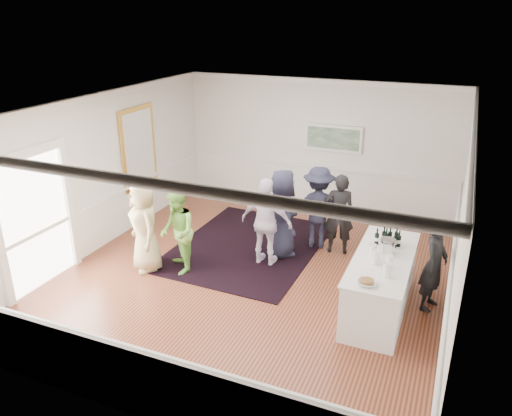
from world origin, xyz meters
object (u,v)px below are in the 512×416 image
at_px(serving_table, 381,283).
at_px(guest_dark_a, 318,208).
at_px(nut_bowl, 367,282).
at_px(guest_green, 177,232).
at_px(guest_navy, 282,213).
at_px(bartender, 434,265).
at_px(guest_dark_b, 339,214).
at_px(guest_lilac, 267,222).
at_px(guest_tan, 145,226).
at_px(ice_bucket, 387,247).

height_order(serving_table, guest_dark_a, guest_dark_a).
bearing_deg(serving_table, nut_bowl, -94.73).
xyz_separation_m(guest_green, guest_navy, (1.58, 1.45, 0.08)).
distance_m(bartender, guest_dark_a, 2.88).
relative_size(serving_table, guest_dark_b, 1.42).
height_order(guest_dark_b, nut_bowl, guest_dark_b).
bearing_deg(nut_bowl, guest_lilac, 142.45).
height_order(guest_dark_b, guest_navy, guest_navy).
xyz_separation_m(serving_table, guest_dark_a, (-1.66, 1.94, 0.39)).
height_order(bartender, guest_tan, guest_tan).
relative_size(guest_tan, guest_dark_a, 1.02).
height_order(serving_table, guest_green, guest_green).
xyz_separation_m(guest_green, guest_dark_a, (2.14, 2.09, 0.06)).
bearing_deg(nut_bowl, guest_navy, 133.55).
xyz_separation_m(guest_dark_a, guest_navy, (-0.57, -0.64, 0.03)).
distance_m(guest_dark_b, ice_bucket, 2.07).
relative_size(guest_green, nut_bowl, 5.74).
distance_m(serving_table, nut_bowl, 1.10).
xyz_separation_m(guest_dark_b, nut_bowl, (1.11, -2.79, 0.17)).
bearing_deg(ice_bucket, bartender, 16.66).
height_order(guest_dark_a, guest_dark_b, guest_dark_a).
bearing_deg(nut_bowl, guest_green, 167.66).
bearing_deg(guest_navy, guest_lilac, 126.89).
xyz_separation_m(guest_green, guest_dark_b, (2.61, 1.98, 0.03)).
height_order(guest_dark_a, ice_bucket, guest_dark_a).
distance_m(guest_lilac, guest_dark_b, 1.57).
xyz_separation_m(guest_tan, guest_dark_b, (3.23, 2.14, -0.05)).
bearing_deg(guest_navy, guest_green, 94.50).
bearing_deg(guest_dark_b, bartender, 128.46).
bearing_deg(guest_dark_a, ice_bucket, 120.45).
bearing_deg(guest_green, guest_dark_b, 87.57).
height_order(serving_table, guest_tan, guest_tan).
xyz_separation_m(serving_table, guest_tan, (-4.42, -0.31, 0.41)).
relative_size(guest_tan, guest_navy, 0.99).
bearing_deg(ice_bucket, guest_tan, -173.74).
height_order(guest_navy, nut_bowl, guest_navy).
relative_size(bartender, ice_bucket, 6.23).
bearing_deg(guest_tan, bartender, 45.69).
bearing_deg(guest_tan, guest_dark_a, 77.03).
bearing_deg(guest_tan, ice_bucket, 44.14).
bearing_deg(ice_bucket, guest_navy, 153.59).
distance_m(guest_tan, guest_green, 0.64).
height_order(serving_table, nut_bowl, nut_bowl).
bearing_deg(nut_bowl, bartender, 57.85).
bearing_deg(guest_lilac, guest_dark_a, -120.33).
xyz_separation_m(bartender, guest_lilac, (-3.14, 0.39, 0.08)).
relative_size(bartender, guest_dark_b, 0.95).
distance_m(bartender, guest_green, 4.62).
distance_m(guest_green, ice_bucket, 3.85).
distance_m(bartender, ice_bucket, 0.84).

